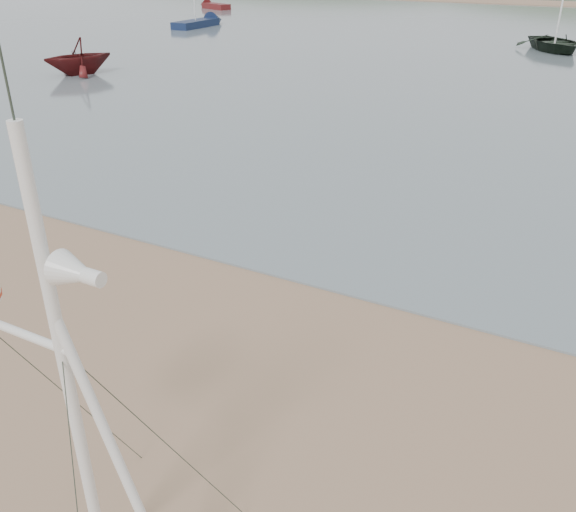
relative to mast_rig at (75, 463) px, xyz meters
The scene contains 6 objects.
ground 2.50m from the mast_rig, 125.20° to the left, with size 560.00×560.00×0.00m, color #88684E.
mast_rig is the anchor object (origin of this frame).
boat_dark 36.51m from the mast_rig, 90.71° to the left, with size 3.19×0.92×4.46m, color black.
boat_red 26.38m from the mast_rig, 135.71° to the left, with size 2.67×1.63×3.09m, color #531313.
dinghy_red_far 60.30m from the mast_rig, 123.89° to the left, with size 4.64×2.78×1.11m.
sailboat_blue_near 45.43m from the mast_rig, 123.98° to the left, with size 1.45×5.65×5.65m.
Camera 1 is at (4.77, -4.33, 5.29)m, focal length 38.00 mm.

